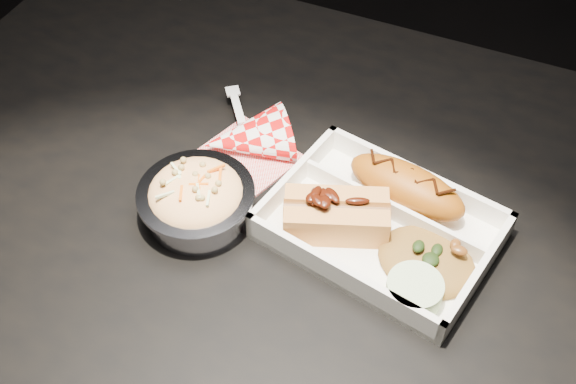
{
  "coord_description": "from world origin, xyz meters",
  "views": [
    {
      "loc": [
        0.18,
        -0.51,
        1.41
      ],
      "look_at": [
        -0.03,
        -0.02,
        0.81
      ],
      "focal_mm": 45.0,
      "sensor_mm": 36.0,
      "label": 1
    }
  ],
  "objects_px": {
    "food_tray": "(381,229)",
    "napkin_fork": "(246,139)",
    "fried_pastry": "(406,187)",
    "foil_coleslaw_cup": "(196,198)",
    "hotdog": "(336,214)",
    "dining_table": "(317,263)"
  },
  "relations": [
    {
      "from": "dining_table",
      "to": "food_tray",
      "type": "bearing_deg",
      "value": 4.94
    },
    {
      "from": "food_tray",
      "to": "hotdog",
      "type": "bearing_deg",
      "value": -149.23
    },
    {
      "from": "fried_pastry",
      "to": "hotdog",
      "type": "xyz_separation_m",
      "value": [
        -0.06,
        -0.07,
        0.0
      ]
    },
    {
      "from": "foil_coleslaw_cup",
      "to": "napkin_fork",
      "type": "bearing_deg",
      "value": 88.78
    },
    {
      "from": "dining_table",
      "to": "napkin_fork",
      "type": "xyz_separation_m",
      "value": [
        -0.13,
        0.07,
        0.11
      ]
    },
    {
      "from": "hotdog",
      "to": "napkin_fork",
      "type": "height_order",
      "value": "napkin_fork"
    },
    {
      "from": "dining_table",
      "to": "hotdog",
      "type": "xyz_separation_m",
      "value": [
        0.02,
        -0.01,
        0.12
      ]
    },
    {
      "from": "food_tray",
      "to": "foil_coleslaw_cup",
      "type": "xyz_separation_m",
      "value": [
        -0.21,
        -0.06,
        0.02
      ]
    },
    {
      "from": "food_tray",
      "to": "napkin_fork",
      "type": "xyz_separation_m",
      "value": [
        -0.2,
        0.06,
        0.01
      ]
    },
    {
      "from": "hotdog",
      "to": "dining_table",
      "type": "bearing_deg",
      "value": 134.89
    },
    {
      "from": "fried_pastry",
      "to": "hotdog",
      "type": "distance_m",
      "value": 0.09
    },
    {
      "from": "fried_pastry",
      "to": "napkin_fork",
      "type": "xyz_separation_m",
      "value": [
        -0.21,
        0.01,
        -0.02
      ]
    },
    {
      "from": "dining_table",
      "to": "hotdog",
      "type": "height_order",
      "value": "hotdog"
    },
    {
      "from": "food_tray",
      "to": "hotdog",
      "type": "relative_size",
      "value": 2.14
    },
    {
      "from": "dining_table",
      "to": "foil_coleslaw_cup",
      "type": "relative_size",
      "value": 8.8
    },
    {
      "from": "napkin_fork",
      "to": "fried_pastry",
      "type": "bearing_deg",
      "value": 50.24
    },
    {
      "from": "hotdog",
      "to": "napkin_fork",
      "type": "relative_size",
      "value": 0.83
    },
    {
      "from": "fried_pastry",
      "to": "hotdog",
      "type": "bearing_deg",
      "value": -130.0
    },
    {
      "from": "dining_table",
      "to": "hotdog",
      "type": "relative_size",
      "value": 9.14
    },
    {
      "from": "fried_pastry",
      "to": "food_tray",
      "type": "bearing_deg",
      "value": -101.24
    },
    {
      "from": "dining_table",
      "to": "napkin_fork",
      "type": "relative_size",
      "value": 7.63
    },
    {
      "from": "fried_pastry",
      "to": "foil_coleslaw_cup",
      "type": "height_order",
      "value": "foil_coleslaw_cup"
    }
  ]
}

